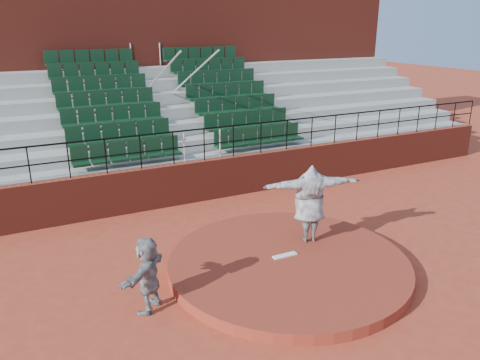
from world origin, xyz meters
name	(u,v)px	position (x,y,z in m)	size (l,w,h in m)	color
ground	(288,268)	(0.00, 0.00, 0.00)	(90.00, 90.00, 0.00)	#A63B25
pitchers_mound	(288,264)	(0.00, 0.00, 0.12)	(5.50, 5.50, 0.25)	maroon
pitching_rubber	(285,255)	(0.00, 0.15, 0.27)	(0.60, 0.15, 0.03)	white
boundary_wall	(205,180)	(0.00, 5.00, 0.65)	(24.00, 0.30, 1.30)	maroon
wall_railing	(204,137)	(0.00, 5.00, 2.03)	(24.04, 0.05, 1.03)	black
seating_deck	(168,132)	(0.00, 8.65, 1.44)	(24.00, 5.97, 4.63)	#999A94
press_box_facade	(137,67)	(0.00, 12.60, 3.55)	(24.00, 3.00, 7.10)	maroon
pitcher	(310,203)	(0.96, 0.62, 1.22)	(2.40, 0.65, 1.95)	black
fielder	(148,274)	(-3.30, -0.14, 0.77)	(1.43, 0.45, 1.54)	black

